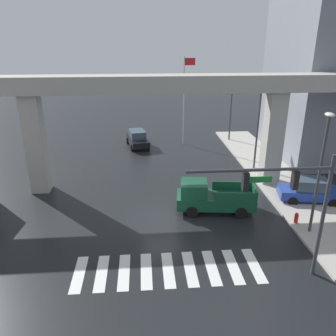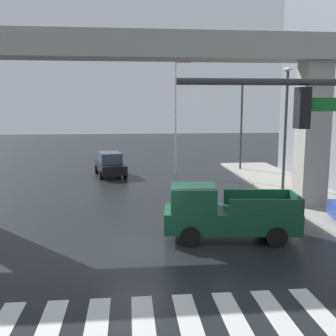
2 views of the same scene
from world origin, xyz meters
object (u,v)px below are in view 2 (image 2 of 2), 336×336
sedan_black (110,164)px  flagpole (177,103)px  street_lamp_far_north (242,113)px  pickup_truck (223,214)px  street_lamp_mid_block (286,116)px

sedan_black → flagpole: flagpole is taller
street_lamp_far_north → flagpole: bearing=-170.3°
street_lamp_far_north → pickup_truck: bearing=-108.3°
sedan_black → street_lamp_far_north: (10.23, 1.25, 3.70)m
pickup_truck → street_lamp_mid_block: 9.62m
sedan_black → flagpole: (5.02, 0.36, 4.47)m
sedan_black → pickup_truck: bearing=-71.5°
pickup_truck → sedan_black: size_ratio=1.16×
street_lamp_far_north → street_lamp_mid_block: bearing=-90.0°
sedan_black → street_lamp_mid_block: 13.27m
pickup_truck → street_lamp_far_north: 17.25m
street_lamp_mid_block → flagpole: 9.53m
pickup_truck → flagpole: 15.74m
pickup_truck → sedan_black: pickup_truck is taller
sedan_black → street_lamp_far_north: street_lamp_far_north is taller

